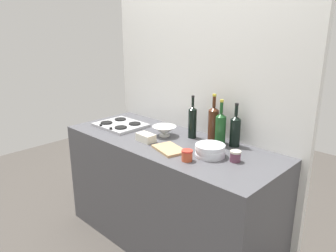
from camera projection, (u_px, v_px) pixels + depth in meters
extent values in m
plane|color=#47423D|center=(168.00, 240.00, 2.78)|extent=(6.00, 6.00, 0.00)
cube|color=#4C4C51|center=(168.00, 193.00, 2.64)|extent=(1.80, 0.70, 0.90)
cube|color=white|center=(200.00, 102.00, 2.70)|extent=(1.90, 0.06, 2.28)
cube|color=#B2B2B7|center=(121.00, 125.00, 2.87)|extent=(0.41, 0.34, 0.02)
cylinder|color=black|center=(106.00, 123.00, 2.88)|extent=(0.10, 0.10, 0.01)
cylinder|color=black|center=(121.00, 127.00, 2.75)|extent=(0.10, 0.10, 0.01)
cylinder|color=black|center=(120.00, 119.00, 2.99)|extent=(0.10, 0.10, 0.01)
cylinder|color=black|center=(135.00, 124.00, 2.85)|extent=(0.10, 0.10, 0.01)
cylinder|color=black|center=(101.00, 125.00, 2.80)|extent=(0.02, 0.02, 0.02)
cylinder|color=black|center=(111.00, 128.00, 2.71)|extent=(0.02, 0.02, 0.02)
cylinder|color=white|center=(210.00, 155.00, 2.22)|extent=(0.20, 0.20, 0.01)
cylinder|color=white|center=(210.00, 154.00, 2.21)|extent=(0.20, 0.20, 0.01)
cylinder|color=white|center=(211.00, 152.00, 2.21)|extent=(0.20, 0.20, 0.01)
cylinder|color=white|center=(211.00, 151.00, 2.21)|extent=(0.20, 0.20, 0.01)
cylinder|color=white|center=(210.00, 150.00, 2.20)|extent=(0.20, 0.20, 0.01)
cylinder|color=white|center=(210.00, 148.00, 2.20)|extent=(0.20, 0.20, 0.01)
cylinder|color=white|center=(210.00, 147.00, 2.20)|extent=(0.20, 0.20, 0.01)
cylinder|color=white|center=(210.00, 145.00, 2.19)|extent=(0.20, 0.20, 0.01)
cylinder|color=black|center=(192.00, 124.00, 2.55)|extent=(0.07, 0.07, 0.23)
cone|color=black|center=(193.00, 108.00, 2.52)|extent=(0.07, 0.07, 0.02)
cylinder|color=black|center=(193.00, 102.00, 2.50)|extent=(0.02, 0.02, 0.07)
cylinder|color=black|center=(193.00, 97.00, 2.49)|extent=(0.02, 0.02, 0.02)
cylinder|color=#19471E|center=(220.00, 131.00, 2.38)|extent=(0.08, 0.08, 0.22)
cone|color=#19471E|center=(221.00, 115.00, 2.34)|extent=(0.08, 0.08, 0.03)
cylinder|color=#19471E|center=(221.00, 107.00, 2.33)|extent=(0.02, 0.02, 0.08)
cylinder|color=gold|center=(222.00, 101.00, 2.31)|extent=(0.03, 0.03, 0.02)
cylinder|color=black|center=(235.00, 133.00, 2.37)|extent=(0.08, 0.08, 0.20)
cone|color=black|center=(236.00, 118.00, 2.34)|extent=(0.08, 0.08, 0.03)
cylinder|color=black|center=(236.00, 111.00, 2.32)|extent=(0.02, 0.02, 0.08)
cylinder|color=black|center=(237.00, 104.00, 2.31)|extent=(0.03, 0.03, 0.02)
cylinder|color=#472314|center=(213.00, 126.00, 2.47)|extent=(0.08, 0.08, 0.25)
cone|color=#472314|center=(214.00, 109.00, 2.43)|extent=(0.08, 0.08, 0.03)
cylinder|color=#472314|center=(214.00, 101.00, 2.41)|extent=(0.03, 0.03, 0.08)
cylinder|color=gold|center=(215.00, 95.00, 2.40)|extent=(0.03, 0.03, 0.02)
cylinder|color=white|center=(164.00, 135.00, 2.62)|extent=(0.09, 0.09, 0.01)
cone|color=white|center=(164.00, 131.00, 2.61)|extent=(0.19, 0.19, 0.07)
cube|color=silver|center=(146.00, 138.00, 2.49)|extent=(0.15, 0.10, 0.06)
cylinder|color=#C64C2D|center=(187.00, 156.00, 2.13)|extent=(0.07, 0.07, 0.06)
cylinder|color=red|center=(187.00, 151.00, 2.12)|extent=(0.08, 0.08, 0.01)
cylinder|color=#66384C|center=(235.00, 157.00, 2.12)|extent=(0.07, 0.07, 0.06)
cylinder|color=beige|center=(236.00, 152.00, 2.11)|extent=(0.07, 0.07, 0.01)
cube|color=tan|center=(169.00, 149.00, 2.32)|extent=(0.28, 0.22, 0.02)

